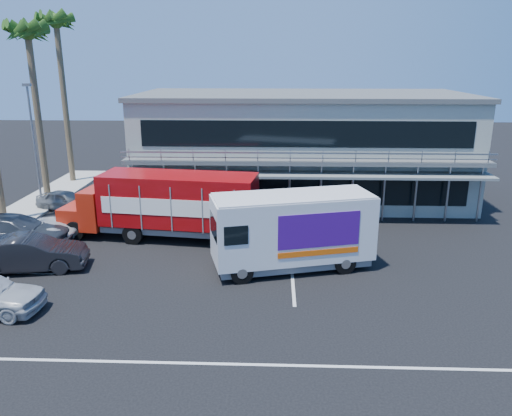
{
  "coord_description": "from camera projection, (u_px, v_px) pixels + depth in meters",
  "views": [
    {
      "loc": [
        1.13,
        -20.04,
        9.54
      ],
      "look_at": [
        0.22,
        4.08,
        2.3
      ],
      "focal_mm": 35.0,
      "sensor_mm": 36.0,
      "label": 1
    }
  ],
  "objects": [
    {
      "name": "building",
      "position": [
        301.0,
        146.0,
        35.1
      ],
      "size": [
        22.4,
        12.0,
        7.3
      ],
      "color": "gray",
      "rests_on": "ground"
    },
    {
      "name": "ground",
      "position": [
        248.0,
        284.0,
        21.96
      ],
      "size": [
        120.0,
        120.0,
        0.0
      ],
      "primitive_type": "plane",
      "color": "black",
      "rests_on": "ground"
    },
    {
      "name": "red_truck",
      "position": [
        166.0,
        204.0,
        27.04
      ],
      "size": [
        11.04,
        3.88,
        3.64
      ],
      "rotation": [
        0.0,
        0.0,
        -0.13
      ],
      "color": "#B11F0E",
      "rests_on": "ground"
    },
    {
      "name": "light_pole_far",
      "position": [
        34.0,
        141.0,
        31.71
      ],
      "size": [
        0.5,
        0.25,
        8.09
      ],
      "color": "gray",
      "rests_on": "ground"
    },
    {
      "name": "parked_car_b",
      "position": [
        30.0,
        253.0,
        23.24
      ],
      "size": [
        5.3,
        2.66,
        1.67
      ],
      "primitive_type": "imported",
      "rotation": [
        0.0,
        0.0,
        1.75
      ],
      "color": "black",
      "rests_on": "ground"
    },
    {
      "name": "white_van",
      "position": [
        292.0,
        230.0,
        23.13
      ],
      "size": [
        7.78,
        4.34,
        3.6
      ],
      "rotation": [
        0.0,
        0.0,
        0.26
      ],
      "color": "silver",
      "rests_on": "ground"
    },
    {
      "name": "parked_car_e",
      "position": [
        66.0,
        200.0,
        32.56
      ],
      "size": [
        4.16,
        2.56,
        1.32
      ],
      "primitive_type": "imported",
      "rotation": [
        0.0,
        0.0,
        1.29
      ],
      "color": "slate",
      "rests_on": "ground"
    },
    {
      "name": "parked_car_d",
      "position": [
        14.0,
        231.0,
        26.11
      ],
      "size": [
        6.09,
        2.86,
        1.72
      ],
      "primitive_type": "imported",
      "rotation": [
        0.0,
        0.0,
        1.65
      ],
      "color": "#2C323B",
      "rests_on": "ground"
    },
    {
      "name": "parked_car_c",
      "position": [
        19.0,
        231.0,
        26.39
      ],
      "size": [
        6.33,
        4.59,
        1.6
      ],
      "primitive_type": "imported",
      "rotation": [
        0.0,
        0.0,
        1.95
      ],
      "color": "silver",
      "rests_on": "ground"
    },
    {
      "name": "palm_f",
      "position": [
        57.0,
        32.0,
        36.92
      ],
      "size": [
        2.8,
        2.8,
        13.25
      ],
      "color": "brown",
      "rests_on": "ground"
    },
    {
      "name": "palm_e",
      "position": [
        29.0,
        42.0,
        31.9
      ],
      "size": [
        2.8,
        2.8,
        12.25
      ],
      "color": "brown",
      "rests_on": "ground"
    }
  ]
}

